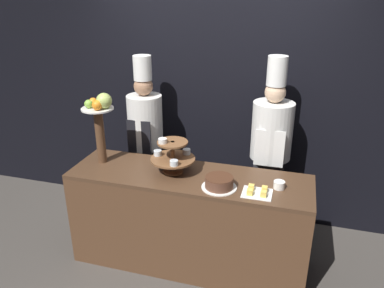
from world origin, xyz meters
name	(u,v)px	position (x,y,z in m)	size (l,w,h in m)	color
ground_plane	(179,282)	(0.00, 0.00, 0.00)	(14.00, 14.00, 0.00)	#47423D
wall_back	(216,91)	(0.00, 1.29, 1.40)	(10.00, 0.06, 2.80)	black
buffet_counter	(189,220)	(0.00, 0.31, 0.45)	(2.08, 0.61, 0.90)	brown
tiered_stand	(172,155)	(-0.15, 0.32, 1.06)	(0.38, 0.38, 0.33)	brown
fruit_pedestal	(100,116)	(-0.82, 0.35, 1.35)	(0.28, 0.28, 0.65)	brown
cake_round	(219,183)	(0.30, 0.17, 0.95)	(0.28, 0.28, 0.10)	white
cup_white	(279,185)	(0.76, 0.29, 0.93)	(0.09, 0.09, 0.06)	white
cake_square_tray	(257,192)	(0.60, 0.15, 0.92)	(0.23, 0.20, 0.05)	white
chef_left	(146,134)	(-0.65, 0.92, 0.98)	(0.36, 0.36, 1.79)	black
chef_center_left	(271,146)	(0.63, 0.92, 1.00)	(0.38, 0.38, 1.85)	#28282D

